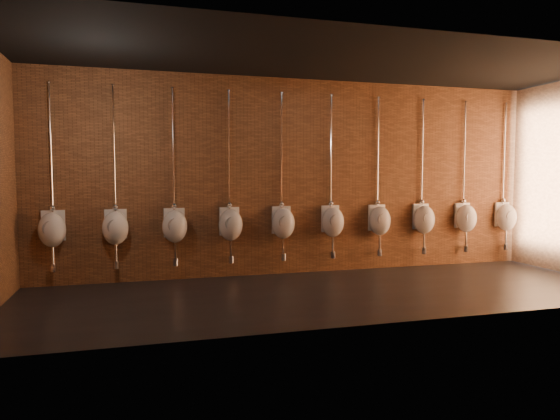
% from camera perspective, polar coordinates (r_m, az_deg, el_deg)
% --- Properties ---
extents(ground, '(8.50, 8.50, 0.00)m').
position_cam_1_polar(ground, '(7.05, 6.10, -9.37)').
color(ground, black).
rests_on(ground, ground).
extents(room_shell, '(8.54, 3.04, 3.22)m').
position_cam_1_polar(room_shell, '(6.87, 6.23, 7.18)').
color(room_shell, black).
rests_on(room_shell, ground).
extents(urinal_0, '(0.42, 0.38, 2.72)m').
position_cam_1_polar(urinal_0, '(7.86, -24.60, -1.93)').
color(urinal_0, white).
rests_on(urinal_0, ground).
extents(urinal_1, '(0.42, 0.38, 2.72)m').
position_cam_1_polar(urinal_1, '(7.77, -18.30, -1.83)').
color(urinal_1, white).
rests_on(urinal_1, ground).
extents(urinal_2, '(0.42, 0.38, 2.72)m').
position_cam_1_polar(urinal_2, '(7.78, -11.94, -1.71)').
color(urinal_2, white).
rests_on(urinal_2, ground).
extents(urinal_3, '(0.42, 0.38, 2.72)m').
position_cam_1_polar(urinal_3, '(7.88, -5.67, -1.57)').
color(urinal_3, white).
rests_on(urinal_3, ground).
extents(urinal_4, '(0.42, 0.38, 2.72)m').
position_cam_1_polar(urinal_4, '(8.08, 0.36, -1.41)').
color(urinal_4, white).
rests_on(urinal_4, ground).
extents(urinal_5, '(0.42, 0.38, 2.72)m').
position_cam_1_polar(urinal_5, '(8.36, 6.04, -1.25)').
color(urinal_5, white).
rests_on(urinal_5, ground).
extents(urinal_6, '(0.42, 0.38, 2.72)m').
position_cam_1_polar(urinal_6, '(8.72, 11.31, -1.09)').
color(urinal_6, white).
rests_on(urinal_6, ground).
extents(urinal_7, '(0.42, 0.38, 2.72)m').
position_cam_1_polar(urinal_7, '(9.14, 16.13, -0.94)').
color(urinal_7, white).
rests_on(urinal_7, ground).
extents(urinal_8, '(0.42, 0.38, 2.72)m').
position_cam_1_polar(urinal_8, '(9.63, 20.49, -0.80)').
color(urinal_8, white).
rests_on(urinal_8, ground).
extents(urinal_9, '(0.42, 0.38, 2.72)m').
position_cam_1_polar(urinal_9, '(10.16, 24.41, -0.66)').
color(urinal_9, white).
rests_on(urinal_9, ground).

